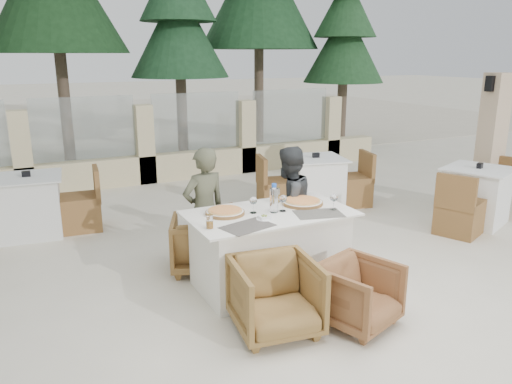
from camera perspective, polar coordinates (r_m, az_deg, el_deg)
name	(u,v)px	position (r m, az deg, el deg)	size (l,w,h in m)	color
ground	(271,289)	(5.03, 1.75, -11.08)	(80.00, 80.00, 0.00)	beige
sand_patch	(78,123)	(18.23, -19.69, 7.49)	(30.00, 16.00, 0.01)	beige
perimeter_wall_far	(144,139)	(9.14, -12.64, 5.96)	(10.00, 0.34, 1.60)	beige
lantern_pillar	(491,142)	(8.15, 25.27, 5.17)	(0.34, 0.34, 2.00)	beige
pine_mid_left	(55,3)	(11.56, -22.01, 19.37)	(2.86, 2.86, 6.50)	#183A1A
pine_centre	(179,43)	(11.74, -8.77, 16.51)	(2.20, 2.20, 5.00)	#1E4626
pine_mid_right	(259,6)	(13.23, 0.35, 20.44)	(2.99, 2.99, 6.80)	#1C4423
pine_far_right	(344,54)	(12.96, 10.03, 15.23)	(1.98, 1.98, 4.50)	#214925
dining_table	(269,249)	(4.97, 1.55, -6.56)	(1.60, 0.90, 0.77)	white
placemat_near_left	(248,226)	(4.44, -0.97, -3.95)	(0.45, 0.30, 0.00)	#544E48
placemat_near_right	(319,214)	(4.83, 7.18, -2.48)	(0.45, 0.30, 0.00)	#5E5A51
pizza_left	(225,212)	(4.78, -3.56, -2.27)	(0.38, 0.38, 0.05)	#CC4E1B
pizza_right	(302,202)	(5.11, 5.32, -1.10)	(0.42, 0.42, 0.05)	orange
water_bottle	(274,198)	(4.80, 2.07, -0.69)	(0.08, 0.08, 0.29)	#A7C8DC
wine_glass_centre	(253,204)	(4.79, -0.31, -1.37)	(0.08, 0.08, 0.18)	white
wine_glass_near	(283,202)	(4.85, 3.09, -1.17)	(0.08, 0.08, 0.18)	white
wine_glass_corner	(334,201)	(4.94, 8.87, -1.03)	(0.08, 0.08, 0.18)	silver
beer_glass_left	(210,221)	(4.40, -5.33, -3.37)	(0.06, 0.06, 0.13)	orange
beer_glass_right	(276,195)	(5.15, 2.31, -0.33)	(0.08, 0.08, 0.16)	gold
olive_dish	(264,217)	(4.63, 0.94, -2.90)	(0.11, 0.11, 0.04)	white
armchair_far_left	(202,243)	(5.40, -6.21, -5.85)	(0.63, 0.65, 0.59)	olive
armchair_far_right	(270,230)	(5.69, 1.58, -4.35)	(0.69, 0.71, 0.64)	brown
armchair_near_left	(276,296)	(4.22, 2.26, -11.84)	(0.67, 0.69, 0.63)	olive
armchair_near_right	(358,294)	(4.41, 11.59, -11.38)	(0.60, 0.61, 0.56)	brown
diner_left	(204,211)	(5.22, -5.93, -2.18)	(0.49, 0.32, 1.35)	#4A4C37
diner_right	(288,206)	(5.44, 3.69, -1.62)	(0.64, 0.50, 1.31)	#35383A
bg_table_a	(30,206)	(6.98, -24.40, -1.45)	(1.64, 0.82, 0.77)	silver
bg_table_b	(315,183)	(7.56, 6.76, 1.08)	(1.64, 0.82, 0.77)	white
bg_table_c	(476,196)	(7.45, 23.86, -0.38)	(1.64, 0.82, 0.77)	white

